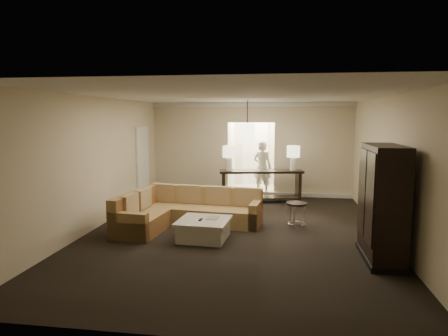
% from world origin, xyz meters
% --- Properties ---
extents(ground, '(8.00, 8.00, 0.00)m').
position_xyz_m(ground, '(0.00, 0.00, 0.00)').
color(ground, black).
rests_on(ground, ground).
extents(wall_back, '(6.00, 0.04, 2.80)m').
position_xyz_m(wall_back, '(0.00, 4.00, 1.40)').
color(wall_back, beige).
rests_on(wall_back, ground).
extents(wall_front, '(6.00, 0.04, 2.80)m').
position_xyz_m(wall_front, '(0.00, -4.00, 1.40)').
color(wall_front, beige).
rests_on(wall_front, ground).
extents(wall_left, '(0.04, 8.00, 2.80)m').
position_xyz_m(wall_left, '(-3.00, 0.00, 1.40)').
color(wall_left, beige).
rests_on(wall_left, ground).
extents(wall_right, '(0.04, 8.00, 2.80)m').
position_xyz_m(wall_right, '(3.00, 0.00, 1.40)').
color(wall_right, beige).
rests_on(wall_right, ground).
extents(ceiling, '(6.00, 8.00, 0.02)m').
position_xyz_m(ceiling, '(0.00, 0.00, 2.80)').
color(ceiling, silver).
rests_on(ceiling, wall_back).
extents(crown_molding, '(6.00, 0.10, 0.12)m').
position_xyz_m(crown_molding, '(0.00, 3.95, 2.73)').
color(crown_molding, silver).
rests_on(crown_molding, wall_back).
extents(baseboard, '(6.00, 0.10, 0.12)m').
position_xyz_m(baseboard, '(0.00, 3.95, 0.06)').
color(baseboard, silver).
rests_on(baseboard, ground).
extents(side_door, '(0.05, 0.90, 2.10)m').
position_xyz_m(side_door, '(-2.97, 2.80, 1.05)').
color(side_door, white).
rests_on(side_door, ground).
extents(foyer, '(1.44, 2.02, 2.80)m').
position_xyz_m(foyer, '(0.00, 5.34, 1.30)').
color(foyer, silver).
rests_on(foyer, ground).
extents(sectional_sofa, '(2.91, 2.24, 0.81)m').
position_xyz_m(sectional_sofa, '(-1.22, 0.36, 0.32)').
color(sectional_sofa, brown).
rests_on(sectional_sofa, ground).
extents(coffee_table, '(1.04, 1.04, 0.41)m').
position_xyz_m(coffee_table, '(-0.55, -0.52, 0.20)').
color(coffee_table, beige).
rests_on(coffee_table, ground).
extents(console_table, '(2.37, 0.93, 0.89)m').
position_xyz_m(console_table, '(0.36, 3.07, 0.53)').
color(console_table, black).
rests_on(console_table, ground).
extents(armoire, '(0.57, 1.34, 1.93)m').
position_xyz_m(armoire, '(2.59, -1.19, 0.92)').
color(armoire, black).
rests_on(armoire, ground).
extents(drink_table, '(0.45, 0.45, 0.56)m').
position_xyz_m(drink_table, '(1.26, 0.53, 0.40)').
color(drink_table, black).
rests_on(drink_table, ground).
extents(table_lamp_left, '(0.36, 0.36, 0.68)m').
position_xyz_m(table_lamp_left, '(-0.52, 2.91, 1.35)').
color(table_lamp_left, white).
rests_on(table_lamp_left, console_table).
extents(table_lamp_right, '(0.36, 0.36, 0.68)m').
position_xyz_m(table_lamp_right, '(1.24, 3.23, 1.35)').
color(table_lamp_right, white).
rests_on(table_lamp_right, console_table).
extents(pendant_light, '(0.38, 0.38, 1.09)m').
position_xyz_m(pendant_light, '(0.00, 2.70, 1.95)').
color(pendant_light, black).
rests_on(pendant_light, ceiling).
extents(person, '(0.76, 0.63, 1.81)m').
position_xyz_m(person, '(0.34, 4.30, 0.91)').
color(person, beige).
rests_on(person, ground).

